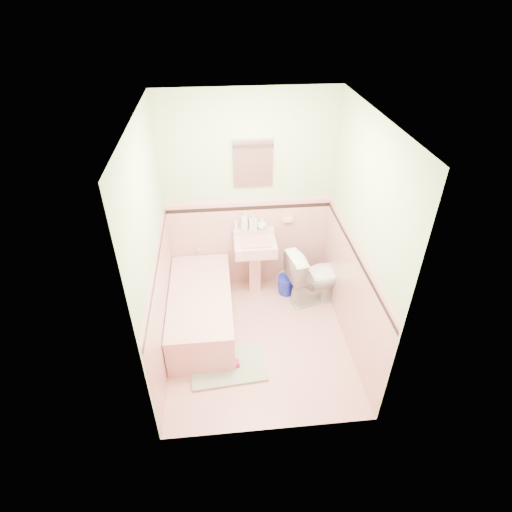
{
  "coord_description": "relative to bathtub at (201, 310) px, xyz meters",
  "views": [
    {
      "loc": [
        -0.35,
        -3.22,
        3.44
      ],
      "look_at": [
        0.0,
        0.25,
        1.0
      ],
      "focal_mm": 28.53,
      "sensor_mm": 36.0,
      "label": 1
    }
  ],
  "objects": [
    {
      "name": "bath_mat",
      "position": [
        0.27,
        -0.67,
        -0.21
      ],
      "size": [
        0.82,
        0.58,
        0.03
      ],
      "primitive_type": "cube",
      "rotation": [
        0.0,
        0.0,
        0.08
      ],
      "color": "gray",
      "rests_on": "floor"
    },
    {
      "name": "wainscot_left",
      "position": [
        -0.36,
        -0.33,
        0.38
      ],
      "size": [
        0.0,
        2.2,
        2.2
      ],
      "primitive_type": "plane",
      "rotation": [
        1.57,
        0.0,
        1.57
      ],
      "color": "#EBA69D",
      "rests_on": "ground"
    },
    {
      "name": "accent_back",
      "position": [
        0.63,
        0.75,
        0.9
      ],
      "size": [
        2.0,
        0.0,
        2.0
      ],
      "primitive_type": "plane",
      "rotation": [
        1.57,
        0.0,
        0.0
      ],
      "color": "black",
      "rests_on": "ground"
    },
    {
      "name": "sink",
      "position": [
        0.68,
        0.53,
        0.17
      ],
      "size": [
        0.5,
        0.48,
        0.79
      ],
      "primitive_type": null,
      "color": "#E3A29A",
      "rests_on": "floor"
    },
    {
      "name": "shoe",
      "position": [
        0.31,
        -0.7,
        -0.16
      ],
      "size": [
        0.17,
        0.1,
        0.06
      ],
      "primitive_type": "cube",
      "rotation": [
        0.0,
        0.0,
        0.19
      ],
      "color": "#BF1E59",
      "rests_on": "bath_mat"
    },
    {
      "name": "wainscot_right",
      "position": [
        1.62,
        -0.33,
        0.38
      ],
      "size": [
        0.0,
        2.2,
        2.2
      ],
      "primitive_type": "plane",
      "rotation": [
        1.57,
        0.0,
        -1.57
      ],
      "color": "#EBA69D",
      "rests_on": "ground"
    },
    {
      "name": "accent_left",
      "position": [
        -0.35,
        -0.33,
        0.89
      ],
      "size": [
        0.0,
        2.2,
        2.2
      ],
      "primitive_type": "plane",
      "rotation": [
        1.57,
        0.0,
        1.57
      ],
      "color": "black",
      "rests_on": "ground"
    },
    {
      "name": "wall_back",
      "position": [
        0.63,
        0.77,
        1.02
      ],
      "size": [
        2.5,
        0.0,
        2.5
      ],
      "primitive_type": "plane",
      "rotation": [
        1.57,
        0.0,
        0.0
      ],
      "color": "beige",
      "rests_on": "ground"
    },
    {
      "name": "wall_left",
      "position": [
        -0.37,
        -0.33,
        1.02
      ],
      "size": [
        0.0,
        2.5,
        2.5
      ],
      "primitive_type": "plane",
      "rotation": [
        1.57,
        0.0,
        1.57
      ],
      "color": "beige",
      "rests_on": "ground"
    },
    {
      "name": "sink_faucet",
      "position": [
        0.68,
        0.67,
        0.72
      ],
      "size": [
        0.02,
        0.02,
        0.1
      ],
      "primitive_type": "cylinder",
      "color": "silver",
      "rests_on": "sink"
    },
    {
      "name": "ceiling",
      "position": [
        0.63,
        -0.33,
        2.27
      ],
      "size": [
        2.2,
        2.2,
        0.0
      ],
      "primitive_type": "plane",
      "rotation": [
        3.14,
        0.0,
        0.0
      ],
      "color": "white",
      "rests_on": "ground"
    },
    {
      "name": "tub_faucet",
      "position": [
        0.0,
        0.72,
        0.41
      ],
      "size": [
        0.04,
        0.12,
        0.04
      ],
      "primitive_type": "cylinder",
      "rotation": [
        1.57,
        0.0,
        0.0
      ],
      "color": "silver",
      "rests_on": "wall_back"
    },
    {
      "name": "soap_bottle_mid",
      "position": [
        0.67,
        0.71,
        0.72
      ],
      "size": [
        0.09,
        0.1,
        0.2
      ],
      "primitive_type": "imported",
      "rotation": [
        0.0,
        0.0,
        0.03
      ],
      "color": "#B2B2B2",
      "rests_on": "sink"
    },
    {
      "name": "medicine_cabinet",
      "position": [
        0.68,
        0.74,
        1.47
      ],
      "size": [
        0.44,
        0.04,
        0.55
      ],
      "primitive_type": "cube",
      "color": "white",
      "rests_on": "wall_back"
    },
    {
      "name": "soap_bottle_left",
      "position": [
        0.57,
        0.71,
        0.75
      ],
      "size": [
        0.12,
        0.12,
        0.25
      ],
      "primitive_type": "imported",
      "rotation": [
        0.0,
        0.0,
        0.33
      ],
      "color": "#B2B2B2",
      "rests_on": "sink"
    },
    {
      "name": "bathtub",
      "position": [
        0.0,
        0.0,
        0.0
      ],
      "size": [
        0.7,
        1.5,
        0.45
      ],
      "primitive_type": "cube",
      "color": "#E3A29A",
      "rests_on": "floor"
    },
    {
      "name": "bucket",
      "position": [
        1.08,
        0.48,
        -0.1
      ],
      "size": [
        0.31,
        0.31,
        0.24
      ],
      "primitive_type": null,
      "rotation": [
        0.0,
        0.0,
        0.33
      ],
      "color": "#131EA7",
      "rests_on": "floor"
    },
    {
      "name": "accent_front",
      "position": [
        0.63,
        -1.41,
        0.9
      ],
      "size": [
        2.0,
        0.0,
        2.0
      ],
      "primitive_type": "plane",
      "rotation": [
        -1.57,
        0.0,
        0.0
      ],
      "color": "black",
      "rests_on": "ground"
    },
    {
      "name": "cap_front",
      "position": [
        0.63,
        -1.41,
        0.99
      ],
      "size": [
        2.0,
        0.0,
        2.0
      ],
      "primitive_type": "plane",
      "rotation": [
        -1.57,
        0.0,
        0.0
      ],
      "color": "#E8A4A2",
      "rests_on": "ground"
    },
    {
      "name": "cap_left",
      "position": [
        -0.35,
        -0.33,
        1.0
      ],
      "size": [
        0.0,
        2.2,
        2.2
      ],
      "primitive_type": "plane",
      "rotation": [
        1.57,
        0.0,
        1.57
      ],
      "color": "#E8A4A2",
      "rests_on": "ground"
    },
    {
      "name": "wainscot_front",
      "position": [
        0.63,
        -1.42,
        0.38
      ],
      "size": [
        2.0,
        0.0,
        2.0
      ],
      "primitive_type": "plane",
      "rotation": [
        -1.57,
        0.0,
        0.0
      ],
      "color": "#EBA69D",
      "rests_on": "ground"
    },
    {
      "name": "accent_right",
      "position": [
        1.61,
        -0.33,
        0.89
      ],
      "size": [
        0.0,
        2.2,
        2.2
      ],
      "primitive_type": "plane",
      "rotation": [
        1.57,
        0.0,
        -1.57
      ],
      "color": "black",
      "rests_on": "ground"
    },
    {
      "name": "soap_dish",
      "position": [
        1.1,
        0.73,
        0.72
      ],
      "size": [
        0.13,
        0.07,
        0.04
      ],
      "primitive_type": "cube",
      "color": "#E3A29A",
      "rests_on": "wall_back"
    },
    {
      "name": "wainscot_back",
      "position": [
        0.63,
        0.76,
        0.38
      ],
      "size": [
        2.0,
        0.0,
        2.0
      ],
      "primitive_type": "plane",
      "rotation": [
        1.57,
        0.0,
        0.0
      ],
      "color": "#EBA69D",
      "rests_on": "ground"
    },
    {
      "name": "cap_back",
      "position": [
        0.63,
        0.75,
        0.99
      ],
      "size": [
        2.0,
        0.0,
        2.0
      ],
      "primitive_type": "plane",
      "rotation": [
        1.57,
        0.0,
        0.0
      ],
      "color": "#E8A4A2",
      "rests_on": "ground"
    },
    {
      "name": "soap_bottle_right",
      "position": [
        0.78,
        0.71,
        0.7
      ],
      "size": [
        0.15,
        0.15,
        0.15
      ],
      "primitive_type": "imported",
      "rotation": [
        0.0,
        0.0,
        -0.33
      ],
      "color": "#B2B2B2",
      "rests_on": "sink"
    },
    {
      "name": "cap_right",
      "position": [
        1.61,
        -0.33,
        1.0
      ],
      "size": [
        0.0,
        2.2,
        2.2
      ],
      "primitive_type": "plane",
      "rotation": [
        1.57,
        0.0,
        -1.57
      ],
      "color": "#E8A4A2",
      "rests_on": "ground"
    },
    {
      "name": "toilet",
      "position": [
        1.41,
        0.31,
        0.15
      ],
      "size": [
        0.8,
        0.56,
        0.74
      ],
      "primitive_type": "imported",
      "rotation": [
        0.0,
        0.0,
        1.79
      ],
      "color": "white",
      "rests_on": "floor"
    },
    {
      "name": "tube",
      "position": [
        0.47,
        0.71,
        0.68
      ],
      "size": [
        0.04,
        0.04,
        0.12
      ],
      "primitive_type": "cylinder",
      "rotation": [
        0.0,
        0.0,
        -0.06
      ],
      "color": "white",
      "rests_on": "sink"
    },
    {
      "name": "wall_front",
      "position": [
        0.63,
        -1.43,
        1.02
      ],
      "size": [
        2.5,
        0.0,
        2.5
      ],
      "primitive_type": "plane",
      "rotation": [
        -1.57,
        0.0,
        0.0
      ],
      "color": "beige",
      "rests_on": "ground"
    },
    {
      "name": "wall_right",
      "position": [
        1.63,
        -0.33,
        1.02
      ],
      "size": [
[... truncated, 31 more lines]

